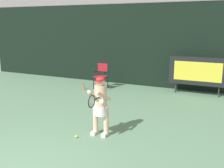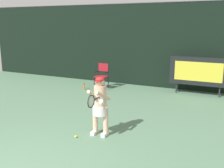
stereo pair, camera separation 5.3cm
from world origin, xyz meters
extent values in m
cube|color=black|center=(0.00, 8.50, 1.80)|extent=(18.00, 0.12, 3.60)
cylinder|color=#38383D|center=(0.00, 8.50, 3.63)|extent=(18.00, 0.05, 0.05)
cube|color=black|center=(2.26, 7.82, 0.95)|extent=(2.20, 0.20, 1.10)
cube|color=gold|center=(2.26, 7.72, 0.95)|extent=(1.80, 0.01, 0.75)
cylinder|color=#2D2D33|center=(1.44, 7.82, 0.20)|extent=(0.05, 0.05, 0.40)
cylinder|color=#2D2D33|center=(3.09, 7.82, 0.20)|extent=(0.05, 0.05, 0.40)
cylinder|color=black|center=(-1.89, 6.91, 0.26)|extent=(0.04, 0.04, 0.52)
cylinder|color=black|center=(-1.41, 6.91, 0.26)|extent=(0.04, 0.04, 0.52)
cylinder|color=black|center=(-1.89, 7.31, 0.26)|extent=(0.04, 0.04, 0.52)
cylinder|color=black|center=(-1.41, 7.31, 0.26)|extent=(0.04, 0.04, 0.52)
cube|color=maroon|center=(-1.65, 7.11, 0.54)|extent=(0.52, 0.44, 0.03)
cylinder|color=black|center=(-1.89, 7.31, 0.80)|extent=(0.04, 0.04, 0.56)
cylinder|color=black|center=(-1.41, 7.31, 0.80)|extent=(0.04, 0.04, 0.56)
cube|color=maroon|center=(-1.65, 7.31, 0.91)|extent=(0.48, 0.02, 0.34)
cylinder|color=black|center=(-1.89, 7.11, 0.74)|extent=(0.04, 0.44, 0.04)
cylinder|color=black|center=(-1.41, 7.11, 0.74)|extent=(0.04, 0.44, 0.04)
cylinder|color=orange|center=(-2.24, 6.66, 0.12)|extent=(0.07, 0.07, 0.24)
cylinder|color=black|center=(-2.24, 6.66, 0.25)|extent=(0.03, 0.03, 0.03)
cube|color=white|center=(0.47, 2.70, 0.04)|extent=(0.11, 0.26, 0.09)
cube|color=white|center=(0.77, 2.70, 0.04)|extent=(0.11, 0.26, 0.09)
cylinder|color=#DBB293|center=(0.47, 2.75, 0.36)|extent=(0.13, 0.13, 0.72)
cylinder|color=#DBB293|center=(0.77, 2.75, 0.36)|extent=(0.13, 0.13, 0.72)
cylinder|color=white|center=(0.62, 2.75, 0.64)|extent=(0.39, 0.39, 0.22)
cylinder|color=#DBB293|center=(0.62, 2.75, 1.00)|extent=(0.31, 0.31, 0.56)
sphere|color=#DBB293|center=(0.62, 2.75, 1.38)|extent=(0.22, 0.22, 0.22)
ellipsoid|color=#B22323|center=(0.62, 2.75, 1.44)|extent=(0.22, 0.22, 0.12)
cube|color=#B22323|center=(0.62, 2.65, 1.41)|extent=(0.17, 0.12, 0.02)
cylinder|color=#DBB293|center=(0.46, 2.58, 1.07)|extent=(0.20, 0.50, 0.33)
cylinder|color=#DBB293|center=(0.79, 2.58, 1.07)|extent=(0.20, 0.50, 0.33)
cylinder|color=white|center=(0.81, 2.46, 0.97)|extent=(0.13, 0.12, 0.12)
cylinder|color=black|center=(0.67, 2.52, 1.03)|extent=(0.03, 0.28, 0.03)
torus|color=black|center=(0.67, 2.21, 1.03)|extent=(0.02, 0.31, 0.31)
ellipsoid|color=silver|center=(0.67, 2.21, 1.03)|extent=(0.01, 0.26, 0.26)
sphere|color=#CCDB3D|center=(0.17, 2.29, 0.03)|extent=(0.07, 0.07, 0.07)
camera|label=1|loc=(3.59, -2.93, 2.77)|focal=42.93mm
camera|label=2|loc=(3.64, -2.90, 2.77)|focal=42.93mm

